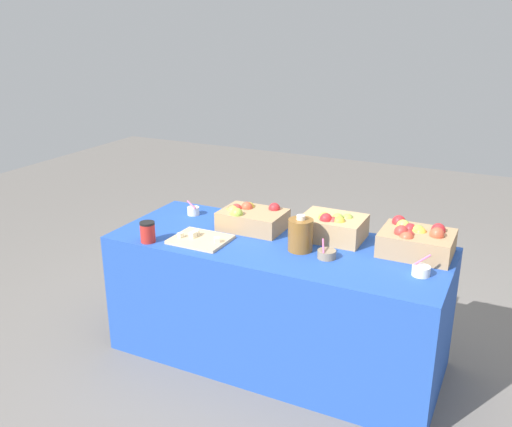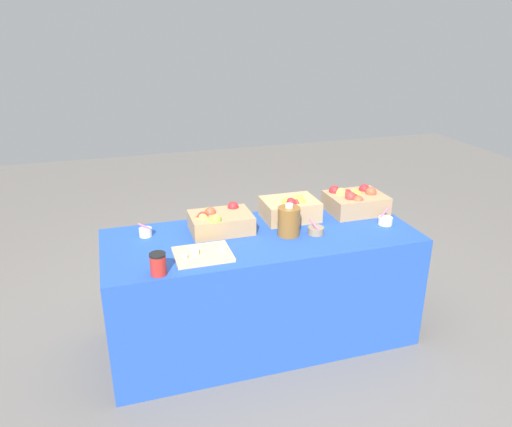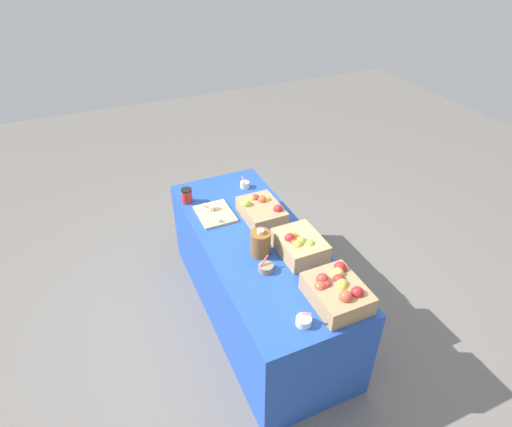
{
  "view_description": "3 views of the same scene",
  "coord_description": "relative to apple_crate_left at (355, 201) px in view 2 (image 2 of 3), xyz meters",
  "views": [
    {
      "loc": [
        1.17,
        -2.65,
        1.93
      ],
      "look_at": [
        -0.12,
        -0.02,
        0.9
      ],
      "focal_mm": 39.02,
      "sensor_mm": 36.0,
      "label": 1
    },
    {
      "loc": [
        -0.84,
        -2.58,
        1.96
      ],
      "look_at": [
        -0.05,
        -0.04,
        0.9
      ],
      "focal_mm": 34.27,
      "sensor_mm": 36.0,
      "label": 2
    },
    {
      "loc": [
        2.16,
        -0.97,
        2.62
      ],
      "look_at": [
        -0.12,
        0.04,
        0.87
      ],
      "focal_mm": 29.98,
      "sensor_mm": 36.0,
      "label": 3
    }
  ],
  "objects": [
    {
      "name": "cider_jug",
      "position": [
        -0.57,
        -0.23,
        0.01
      ],
      "size": [
        0.14,
        0.14,
        0.2
      ],
      "color": "brown",
      "rests_on": "table"
    },
    {
      "name": "sample_bowl_near",
      "position": [
        -0.4,
        -0.27,
        -0.05
      ],
      "size": [
        0.1,
        0.1,
        0.1
      ],
      "color": "gray",
      "rests_on": "table"
    },
    {
      "name": "cutting_board_front",
      "position": [
        -1.12,
        -0.36,
        -0.07
      ],
      "size": [
        0.31,
        0.26,
        0.05
      ],
      "color": "#D1B284",
      "rests_on": "table"
    },
    {
      "name": "coffee_cup",
      "position": [
        -1.38,
        -0.5,
        -0.02
      ],
      "size": [
        0.09,
        0.09,
        0.12
      ],
      "color": "red",
      "rests_on": "table"
    },
    {
      "name": "apple_crate_left",
      "position": [
        0.0,
        0.0,
        0.0
      ],
      "size": [
        0.38,
        0.3,
        0.17
      ],
      "color": "tan",
      "rests_on": "table"
    },
    {
      "name": "table",
      "position": [
        -0.72,
        -0.19,
        -0.45
      ],
      "size": [
        1.9,
        0.76,
        0.74
      ],
      "primitive_type": "cube",
      "color": "#234CAD",
      "rests_on": "ground_plane"
    },
    {
      "name": "apple_crate_right",
      "position": [
        -0.96,
        -0.05,
        -0.01
      ],
      "size": [
        0.37,
        0.27,
        0.15
      ],
      "color": "tan",
      "rests_on": "table"
    },
    {
      "name": "sample_bowl_mid",
      "position": [
        0.08,
        -0.26,
        -0.05
      ],
      "size": [
        0.09,
        0.09,
        0.11
      ],
      "color": "silver",
      "rests_on": "table"
    },
    {
      "name": "ground_plane",
      "position": [
        -0.72,
        -0.19,
        -0.82
      ],
      "size": [
        10.0,
        10.0,
        0.0
      ],
      "primitive_type": "plane",
      "color": "slate"
    },
    {
      "name": "apple_crate_middle",
      "position": [
        -0.46,
        0.01,
        -0.0
      ],
      "size": [
        0.35,
        0.27,
        0.17
      ],
      "color": "tan",
      "rests_on": "table"
    },
    {
      "name": "sample_bowl_far",
      "position": [
        -1.4,
        0.0,
        -0.05
      ],
      "size": [
        0.08,
        0.08,
        0.09
      ],
      "color": "silver",
      "rests_on": "table"
    }
  ]
}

